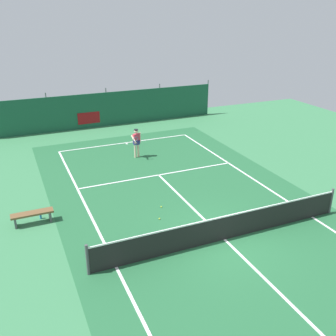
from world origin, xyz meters
name	(u,v)px	position (x,y,z in m)	size (l,w,h in m)	color
ground_plane	(224,240)	(0.00, 0.00, 0.00)	(36.00, 36.00, 0.00)	#387A4C
court_surface	(224,239)	(0.00, 0.00, 0.00)	(11.02, 26.60, 0.01)	#236038
tennis_net	(225,228)	(0.00, 0.00, 0.51)	(10.12, 0.10, 1.10)	black
back_fence	(106,115)	(0.00, 16.58, 0.67)	(16.30, 0.98, 2.70)	#195138
tennis_player	(136,141)	(-0.17, 9.26, 0.96)	(0.63, 0.80, 1.64)	beige
tennis_ball_near_player	(161,207)	(-1.19, 3.19, 0.03)	(0.07, 0.07, 0.07)	#CCDB33
tennis_ball_midcourt	(159,219)	(-1.64, 2.29, 0.03)	(0.07, 0.07, 0.07)	#CCDB33
parked_car	(83,110)	(-1.29, 18.13, 0.84)	(2.12, 4.26, 1.68)	maroon
courtside_bench	(32,215)	(-6.31, 3.98, 0.37)	(1.60, 0.40, 0.49)	brown
water_bottle	(41,216)	(-6.00, 4.25, 0.12)	(0.08, 0.08, 0.24)	#338CD8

